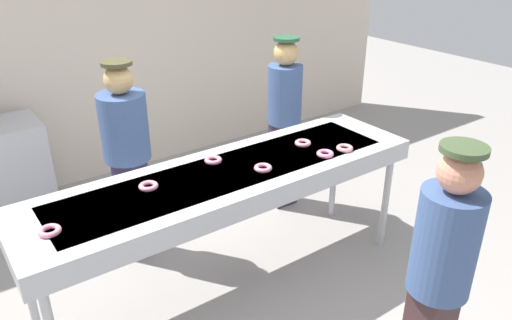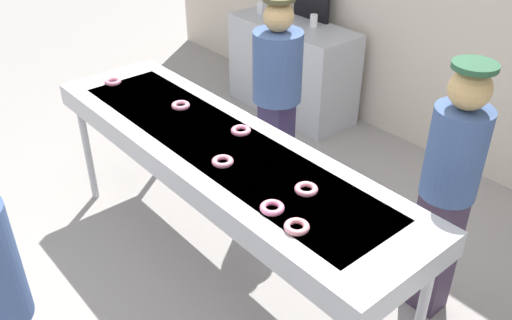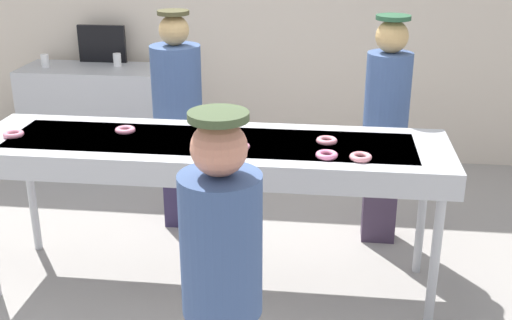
# 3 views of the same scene
# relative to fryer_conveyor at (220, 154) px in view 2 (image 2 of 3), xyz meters

# --- Properties ---
(ground_plane) EXTENTS (16.00, 16.00, 0.00)m
(ground_plane) POSITION_rel_fryer_conveyor_xyz_m (0.00, 0.00, -0.92)
(ground_plane) COLOR #9E9993
(back_wall) EXTENTS (8.00, 0.12, 2.82)m
(back_wall) POSITION_rel_fryer_conveyor_xyz_m (0.00, 2.49, 0.49)
(back_wall) COLOR beige
(back_wall) RESTS_ON ground
(fryer_conveyor) EXTENTS (2.90, 0.78, 1.00)m
(fryer_conveyor) POSITION_rel_fryer_conveyor_xyz_m (0.00, 0.00, 0.00)
(fryer_conveyor) COLOR #B7BABF
(fryer_conveyor) RESTS_ON ground
(strawberry_donut_0) EXTENTS (0.14, 0.14, 0.03)m
(strawberry_donut_0) POSITION_rel_fryer_conveyor_xyz_m (-1.22, -0.07, 0.10)
(strawberry_donut_0) COLOR pink
(strawberry_donut_0) RESTS_ON fryer_conveyor
(strawberry_donut_1) EXTENTS (0.15, 0.15, 0.03)m
(strawberry_donut_1) POSITION_rel_fryer_conveyor_xyz_m (0.71, -0.21, 0.10)
(strawberry_donut_1) COLOR pink
(strawberry_donut_1) RESTS_ON fryer_conveyor
(strawberry_donut_2) EXTENTS (0.16, 0.16, 0.03)m
(strawberry_donut_2) POSITION_rel_fryer_conveyor_xyz_m (-0.01, 0.18, 0.10)
(strawberry_donut_2) COLOR pink
(strawberry_donut_2) RESTS_ON fryer_conveyor
(strawberry_donut_3) EXTENTS (0.16, 0.16, 0.03)m
(strawberry_donut_3) POSITION_rel_fryer_conveyor_xyz_m (0.20, -0.13, 0.10)
(strawberry_donut_3) COLOR pink
(strawberry_donut_3) RESTS_ON fryer_conveyor
(strawberry_donut_4) EXTENTS (0.17, 0.17, 0.03)m
(strawberry_donut_4) POSITION_rel_fryer_conveyor_xyz_m (0.90, -0.22, 0.10)
(strawberry_donut_4) COLOR pink
(strawberry_donut_4) RESTS_ON fryer_conveyor
(strawberry_donut_5) EXTENTS (0.17, 0.17, 0.03)m
(strawberry_donut_5) POSITION_rel_fryer_conveyor_xyz_m (0.71, 0.04, 0.10)
(strawberry_donut_5) COLOR pink
(strawberry_donut_5) RESTS_ON fryer_conveyor
(strawberry_donut_6) EXTENTS (0.16, 0.16, 0.03)m
(strawberry_donut_6) POSITION_rel_fryer_conveyor_xyz_m (-0.56, 0.09, 0.10)
(strawberry_donut_6) COLOR pink
(strawberry_donut_6) RESTS_ON fryer_conveyor
(worker_baker) EXTENTS (0.37, 0.37, 1.66)m
(worker_baker) POSITION_rel_fryer_conveyor_xyz_m (-0.40, 0.84, 0.04)
(worker_baker) COLOR #2F264A
(worker_baker) RESTS_ON ground
(worker_assistant) EXTENTS (0.31, 0.31, 1.66)m
(worker_assistant) POSITION_rel_fryer_conveyor_xyz_m (1.11, 0.77, 0.01)
(worker_assistant) COLOR #3E2F45
(worker_assistant) RESTS_ON ground
(prep_counter) EXTENTS (1.38, 0.58, 0.95)m
(prep_counter) POSITION_rel_fryer_conveyor_xyz_m (-1.47, 2.04, -0.45)
(prep_counter) COLOR #B7BABF
(prep_counter) RESTS_ON ground
(paper_cup_0) EXTENTS (0.07, 0.07, 0.12)m
(paper_cup_0) POSITION_rel_fryer_conveyor_xyz_m (-1.28, 2.12, 0.09)
(paper_cup_0) COLOR white
(paper_cup_0) RESTS_ON prep_counter
(paper_cup_1) EXTENTS (0.07, 0.07, 0.12)m
(paper_cup_1) POSITION_rel_fryer_conveyor_xyz_m (-1.93, 2.00, 0.09)
(paper_cup_1) COLOR white
(paper_cup_1) RESTS_ON prep_counter
(menu_display) EXTENTS (0.46, 0.04, 0.35)m
(menu_display) POSITION_rel_fryer_conveyor_xyz_m (-1.47, 2.28, 0.20)
(menu_display) COLOR black
(menu_display) RESTS_ON prep_counter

